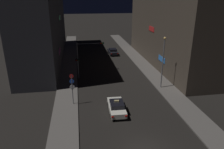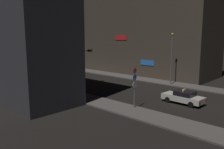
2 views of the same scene
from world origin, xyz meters
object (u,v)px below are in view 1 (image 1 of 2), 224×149
taxi (117,107)px  street_lamp_near_block (163,59)px  traffic_light_overhead (88,50)px  sign_pole_left (72,87)px  traffic_light_left_kerb (78,64)px  far_car (113,51)px

taxi → street_lamp_near_block: 10.54m
traffic_light_overhead → sign_pole_left: traffic_light_overhead is taller
traffic_light_overhead → traffic_light_left_kerb: traffic_light_overhead is taller
far_car → traffic_light_overhead: traffic_light_overhead is taller
far_car → traffic_light_overhead: (-6.34, -10.93, 3.20)m
traffic_light_left_kerb → sign_pole_left: 9.30m
street_lamp_near_block → traffic_light_overhead: bearing=137.7°
taxi → street_lamp_near_block: street_lamp_near_block is taller
sign_pole_left → taxi: bearing=-28.1°
taxi → traffic_light_left_kerb: (-4.31, 12.01, 1.76)m
traffic_light_overhead → street_lamp_near_block: street_lamp_near_block is taller
taxi → far_car: 26.51m
street_lamp_near_block → traffic_light_left_kerb: bearing=153.4°
traffic_light_left_kerb → traffic_light_overhead: bearing=60.4°
taxi → far_car: size_ratio=1.00×
street_lamp_near_block → sign_pole_left: bearing=-166.3°
taxi → sign_pole_left: sign_pole_left is taller
traffic_light_overhead → taxi: bearing=-80.9°
taxi → far_car: bearing=81.6°
traffic_light_left_kerb → sign_pole_left: bearing=-95.1°
traffic_light_overhead → traffic_light_left_kerb: 4.04m
far_car → traffic_light_overhead: size_ratio=0.83×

